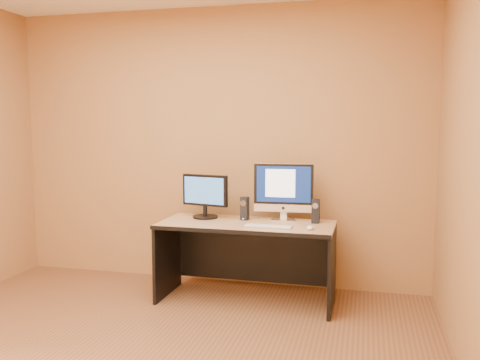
% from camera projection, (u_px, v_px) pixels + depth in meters
% --- Properties ---
extents(walls, '(4.00, 4.00, 2.60)m').
position_uv_depth(walls, '(114.00, 162.00, 2.89)').
color(walls, olive).
rests_on(walls, ground).
extents(desk, '(1.48, 0.66, 0.68)m').
position_uv_depth(desk, '(246.00, 262.00, 4.33)').
color(desk, tan).
rests_on(desk, ground).
extents(imac, '(0.54, 0.22, 0.51)m').
position_uv_depth(imac, '(283.00, 191.00, 4.40)').
color(imac, silver).
rests_on(imac, desk).
extents(second_monitor, '(0.48, 0.31, 0.39)m').
position_uv_depth(second_monitor, '(205.00, 196.00, 4.51)').
color(second_monitor, black).
rests_on(second_monitor, desk).
extents(speaker_left, '(0.07, 0.08, 0.20)m').
position_uv_depth(speaker_left, '(245.00, 208.00, 4.42)').
color(speaker_left, black).
rests_on(speaker_left, desk).
extents(speaker_right, '(0.06, 0.07, 0.20)m').
position_uv_depth(speaker_right, '(316.00, 211.00, 4.28)').
color(speaker_right, black).
rests_on(speaker_right, desk).
extents(keyboard, '(0.40, 0.11, 0.02)m').
position_uv_depth(keyboard, '(268.00, 226.00, 4.11)').
color(keyboard, '#BBBABF').
rests_on(keyboard, desk).
extents(mouse, '(0.06, 0.10, 0.03)m').
position_uv_depth(mouse, '(310.00, 228.00, 4.02)').
color(mouse, white).
rests_on(mouse, desk).
extents(cable_a, '(0.08, 0.19, 0.01)m').
position_uv_depth(cable_a, '(292.00, 218.00, 4.48)').
color(cable_a, black).
rests_on(cable_a, desk).
extents(cable_b, '(0.07, 0.16, 0.01)m').
position_uv_depth(cable_b, '(277.00, 218.00, 4.51)').
color(cable_b, black).
rests_on(cable_b, desk).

